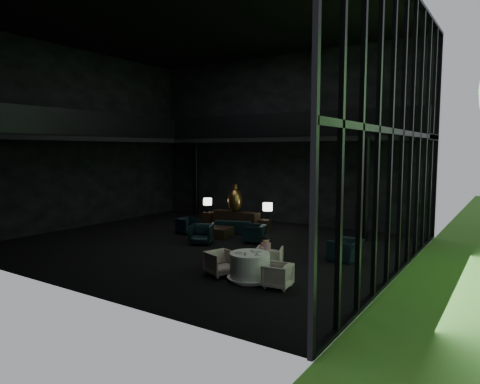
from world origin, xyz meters
The scene contains 35 objects.
floor centered at (0.00, 0.00, 0.00)m, with size 14.00×12.00×0.02m, color black.
ceiling centered at (0.00, 0.00, 8.00)m, with size 14.00×12.00×0.02m, color black.
wall_back centered at (0.00, 6.00, 4.00)m, with size 14.00×0.04×8.00m, color black.
wall_front centered at (0.00, -6.00, 4.00)m, with size 14.00×0.04×8.00m, color black.
wall_left centered at (-7.00, 0.00, 4.00)m, with size 0.04×12.00×8.00m, color black.
curtain_wall centered at (6.95, 0.00, 4.00)m, with size 0.20×12.00×8.00m, color black, non-canonical shape.
mezzanine_left centered at (-6.00, 0.00, 4.00)m, with size 2.00×12.00×0.25m, color black.
mezzanine_back centered at (1.00, 5.00, 4.00)m, with size 12.00×2.00×0.25m, color black.
railing_left centered at (-5.00, 0.00, 4.60)m, with size 0.06×12.00×1.00m, color black.
railing_back centered at (1.00, 4.00, 4.60)m, with size 12.00×0.06×1.00m, color black.
column_nw centered at (-5.00, 5.70, 2.00)m, with size 0.24×0.24×4.00m, color black.
column_ne centered at (4.80, 4.00, 2.00)m, with size 0.24×0.24×4.00m, color black.
console centered at (-1.01, 3.66, 0.36)m, with size 2.26×0.51×0.72m, color black.
bronze_urn centered at (-1.01, 3.56, 1.26)m, with size 0.68×0.68×1.26m.
side_table_left centered at (-2.61, 3.69, 0.28)m, with size 0.51×0.51×0.56m, color black.
table_lamp_left centered at (-2.61, 3.60, 1.04)m, with size 0.40×0.40×0.68m.
side_table_right centered at (0.59, 3.51, 0.25)m, with size 0.45×0.45×0.50m, color black.
table_lamp_right centered at (0.59, 3.74, 1.01)m, with size 0.43×0.43×0.71m.
sofa centered at (-0.26, 2.40, 0.37)m, with size 1.91×0.56×0.75m, color black.
lounge_armchair_west centered at (-1.91, 1.24, 0.35)m, with size 0.68×0.64×0.70m, color black.
lounge_armchair_east centered at (1.43, 1.25, 0.37)m, with size 0.72×0.68×0.75m, color #0E292F.
lounge_armchair_south centered at (-0.12, -0.03, 0.44)m, with size 0.85×0.79×0.87m, color #14282E.
window_armchair centered at (5.21, 0.65, 0.43)m, with size 1.00×0.65×0.87m, color black.
coffee_table centered at (-0.28, 1.32, 0.20)m, with size 0.92×0.92×0.41m, color black.
dining_table centered at (3.74, -2.80, 0.33)m, with size 1.24×1.24×0.75m.
dining_chair_north centered at (3.72, -1.71, 0.38)m, with size 0.74×0.69×0.76m, color beige.
dining_chair_east centered at (4.67, -2.94, 0.30)m, with size 0.59×0.55×0.60m, color #B9AC98.
dining_chair_west centered at (2.79, -2.83, 0.36)m, with size 0.70×0.65×0.72m, color #C6AF97.
child centered at (3.73, -1.92, 0.76)m, with size 0.29×0.29×0.62m.
plate_a centered at (3.51, -2.99, 0.76)m, with size 0.23×0.23×0.01m, color white.
plate_b centered at (3.88, -2.63, 0.76)m, with size 0.24×0.24×0.02m, color white.
saucer centered at (4.05, -2.92, 0.76)m, with size 0.16×0.16×0.01m, color white.
coffee_cup centered at (4.01, -2.86, 0.79)m, with size 0.07×0.07×0.05m, color white.
cereal_bowl centered at (3.75, -2.65, 0.79)m, with size 0.14×0.14×0.07m, color white.
cream_pot centered at (3.78, -3.10, 0.79)m, with size 0.06×0.06×0.07m, color #99999E.
Camera 1 is at (9.72, -12.42, 3.53)m, focal length 32.00 mm.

